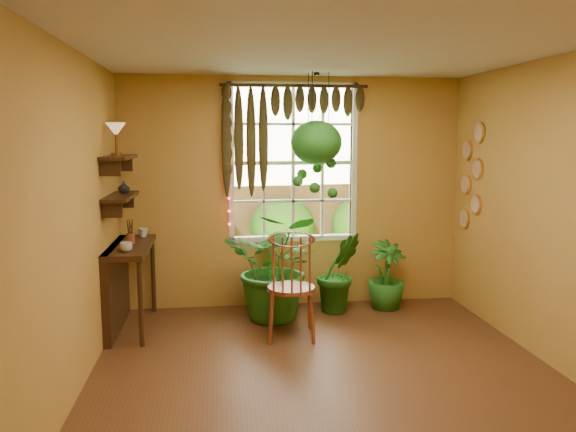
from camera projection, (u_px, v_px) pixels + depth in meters
name	position (u px, v px, depth m)	size (l,w,h in m)	color
floor	(330.00, 384.00, 4.60)	(4.50, 4.50, 0.00)	#5C2D1A
ceiling	(334.00, 44.00, 4.21)	(4.50, 4.50, 0.00)	silver
wall_back	(293.00, 193.00, 6.61)	(4.00, 4.00, 0.00)	#BE8B41
wall_left	(68.00, 226.00, 4.15)	(4.50, 4.50, 0.00)	#BE8B41
wall_right	(569.00, 217.00, 4.65)	(4.50, 4.50, 0.00)	#BE8B41
window	(293.00, 163.00, 6.60)	(1.52, 0.10, 1.86)	white
valance_vine	(287.00, 113.00, 6.38)	(1.70, 0.12, 1.10)	#3C2410
string_lights	(228.00, 159.00, 6.40)	(0.03, 0.03, 1.54)	#FF2633
wall_plates	(471.00, 177.00, 6.38)	(0.04, 0.32, 1.10)	beige
counter_ledge	(121.00, 277.00, 5.85)	(0.40, 1.20, 0.90)	#3C2410
shelf_lower	(121.00, 197.00, 5.73)	(0.25, 0.90, 0.04)	#3C2410
shelf_upper	(119.00, 157.00, 5.68)	(0.25, 0.90, 0.04)	#3C2410
backyard	(274.00, 173.00, 11.19)	(14.00, 10.00, 12.00)	#1D4F16
windsor_chair	(291.00, 302.00, 5.60)	(0.53, 0.55, 1.28)	maroon
potted_plant_left	(277.00, 266.00, 6.15)	(1.09, 0.94, 1.21)	#165015
potted_plant_mid	(339.00, 272.00, 6.43)	(0.51, 0.41, 0.93)	#165015
potted_plant_right	(386.00, 275.00, 6.56)	(0.45, 0.45, 0.80)	#165015
hanging_basket	(316.00, 148.00, 6.19)	(0.57, 0.57, 1.39)	black
cup_a	(126.00, 247.00, 5.44)	(0.12, 0.12, 0.09)	silver
cup_b	(143.00, 233.00, 6.23)	(0.11, 0.11, 0.10)	beige
brush_jar	(130.00, 232.00, 5.84)	(0.09, 0.09, 0.32)	brown
shelf_vase	(124.00, 187.00, 5.90)	(0.12, 0.12, 0.12)	#B2AD99
tiffany_lamp	(116.00, 132.00, 5.44)	(0.19, 0.19, 0.32)	brown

